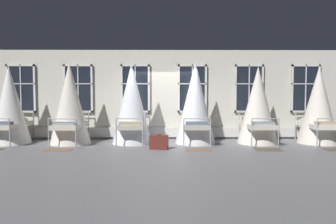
{
  "coord_description": "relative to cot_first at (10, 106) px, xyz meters",
  "views": [
    {
      "loc": [
        0.04,
        -10.68,
        1.73
      ],
      "look_at": [
        0.15,
        0.17,
        1.06
      ],
      "focal_mm": 34.23,
      "sensor_mm": 36.0,
      "label": 1
    }
  ],
  "objects": [
    {
      "name": "cot_second",
      "position": [
        2.06,
        -0.08,
        0.06
      ],
      "size": [
        1.36,
        1.85,
        2.75
      ],
      "rotation": [
        0.0,
        0.0,
        1.58
      ],
      "color": "#9EA3A8",
      "rests_on": "ground"
    },
    {
      "name": "rug_fourth",
      "position": [
        6.28,
        -1.33,
        -1.27
      ],
      "size": [
        0.81,
        0.57,
        0.01
      ],
      "primitive_type": "cube",
      "rotation": [
        0.0,
        0.0,
        -0.02
      ],
      "color": "brown",
      "rests_on": "ground"
    },
    {
      "name": "rug_second",
      "position": [
        2.06,
        -1.33,
        -1.27
      ],
      "size": [
        0.81,
        0.58,
        0.01
      ],
      "primitive_type": "cube",
      "rotation": [
        0.0,
        0.0,
        0.03
      ],
      "color": "brown",
      "rests_on": "ground"
    },
    {
      "name": "back_wall_with_windows",
      "position": [
        5.23,
        1.1,
        0.37
      ],
      "size": [
        15.8,
        0.1,
        3.29
      ],
      "primitive_type": "cube",
      "color": "beige",
      "rests_on": "ground"
    },
    {
      "name": "cot_fifth",
      "position": [
        8.42,
        -0.07,
        -0.01
      ],
      "size": [
        1.36,
        1.85,
        2.62
      ],
      "rotation": [
        0.0,
        0.0,
        1.56
      ],
      "color": "#9EA3A8",
      "rests_on": "ground"
    },
    {
      "name": "cot_first",
      "position": [
        0.0,
        0.0,
        0.0
      ],
      "size": [
        1.36,
        1.84,
        2.63
      ],
      "rotation": [
        0.0,
        0.0,
        1.56
      ],
      "color": "#9EA3A8",
      "rests_on": "ground"
    },
    {
      "name": "window_bank",
      "position": [
        5.23,
        0.98,
        -0.25
      ],
      "size": [
        11.63,
        0.1,
        2.69
      ],
      "color": "black",
      "rests_on": "ground"
    },
    {
      "name": "suitcase_dark",
      "position": [
        5.08,
        -1.24,
        -1.05
      ],
      "size": [
        0.59,
        0.31,
        0.47
      ],
      "rotation": [
        0.0,
        0.0,
        -0.2
      ],
      "color": "#5B231E",
      "rests_on": "ground"
    },
    {
      "name": "cot_third",
      "position": [
        4.14,
        -0.03,
        0.05
      ],
      "size": [
        1.36,
        1.85,
        2.73
      ],
      "rotation": [
        0.0,
        0.0,
        1.59
      ],
      "color": "#9EA3A8",
      "rests_on": "ground"
    },
    {
      "name": "cot_sixth",
      "position": [
        10.49,
        -0.07,
        -0.0
      ],
      "size": [
        1.36,
        1.86,
        2.63
      ],
      "rotation": [
        0.0,
        0.0,
        1.54
      ],
      "color": "#9EA3A8",
      "rests_on": "ground"
    },
    {
      "name": "ground",
      "position": [
        5.23,
        -0.21,
        -1.28
      ],
      "size": [
        29.6,
        29.6,
        0.0
      ],
      "primitive_type": "plane",
      "color": "slate"
    },
    {
      "name": "cot_fourth",
      "position": [
        6.29,
        -0.05,
        0.08
      ],
      "size": [
        1.36,
        1.85,
        2.79
      ],
      "rotation": [
        0.0,
        0.0,
        1.55
      ],
      "color": "#9EA3A8",
      "rests_on": "ground"
    },
    {
      "name": "rug_fifth",
      "position": [
        8.39,
        -1.33,
        -1.27
      ],
      "size": [
        0.83,
        0.6,
        0.01
      ],
      "primitive_type": "cube",
      "rotation": [
        0.0,
        0.0,
        -0.05
      ],
      "color": "brown",
      "rests_on": "ground"
    }
  ]
}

